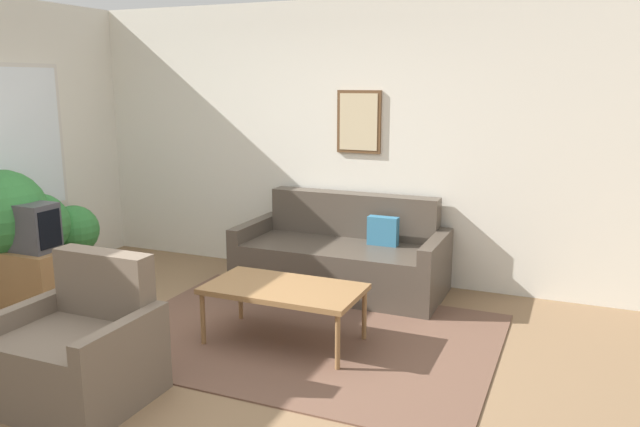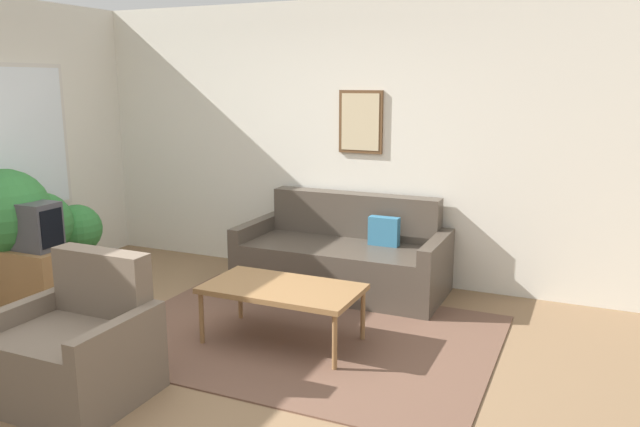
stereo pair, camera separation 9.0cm
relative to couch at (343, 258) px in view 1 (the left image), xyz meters
The scene contains 11 objects.
ground_plane 2.14m from the couch, 102.48° to the right, with size 16.00×16.00×0.00m, color #846647.
area_rug 1.22m from the couch, 83.60° to the right, with size 2.89×2.12×0.01m.
wall_back 1.23m from the couch, 134.21° to the left, with size 8.00×0.09×2.70m.
couch is the anchor object (origin of this frame).
coffee_table 1.34m from the couch, 87.98° to the right, with size 1.16×0.63×0.45m.
tv_stand 2.81m from the couch, 148.21° to the right, with size 0.77×0.40×0.51m.
tv 2.84m from the couch, 148.19° to the right, with size 0.63×0.28×0.41m.
armchair 2.69m from the couch, 106.07° to the right, with size 0.86×0.76×0.88m.
potted_plant_tall 3.07m from the couch, 151.44° to the right, with size 0.80×0.80×1.18m.
potted_plant_by_window 2.63m from the couch, 162.56° to the right, with size 0.48×0.48×0.75m.
potted_plant_small 2.85m from the couch, 156.14° to the right, with size 0.59×0.59×0.93m.
Camera 1 is at (2.47, -3.22, 1.94)m, focal length 35.00 mm.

